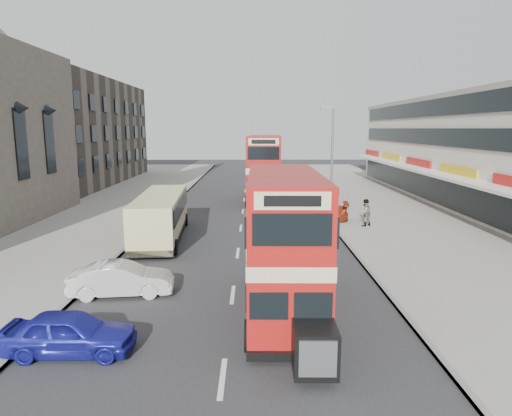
% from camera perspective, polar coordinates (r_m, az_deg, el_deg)
% --- Properties ---
extents(ground, '(160.00, 160.00, 0.00)m').
position_cam_1_polar(ground, '(16.17, -3.32, -13.55)').
color(ground, '#28282B').
rests_on(ground, ground).
extents(road_surface, '(12.00, 90.00, 0.01)m').
position_cam_1_polar(road_surface, '(35.40, -1.69, -0.44)').
color(road_surface, '#28282B').
rests_on(road_surface, ground).
extents(pavement_right, '(12.00, 90.00, 0.15)m').
position_cam_1_polar(pavement_right, '(37.10, 17.18, -0.29)').
color(pavement_right, gray).
rests_on(pavement_right, ground).
extents(pavement_left, '(12.00, 90.00, 0.15)m').
position_cam_1_polar(pavement_left, '(37.62, -20.28, -0.33)').
color(pavement_left, gray).
rests_on(pavement_left, ground).
extents(kerb_left, '(0.20, 90.00, 0.16)m').
position_cam_1_polar(kerb_left, '(36.04, -11.43, -0.33)').
color(kerb_left, gray).
rests_on(kerb_left, ground).
extents(kerb_right, '(0.20, 90.00, 0.16)m').
position_cam_1_polar(kerb_right, '(35.77, 8.13, -0.31)').
color(kerb_right, gray).
rests_on(kerb_right, ground).
extents(brick_terrace, '(14.00, 28.00, 12.00)m').
position_cam_1_polar(brick_terrace, '(57.51, -24.05, 8.77)').
color(brick_terrace, '#66594C').
rests_on(brick_terrace, ground).
extents(commercial_row, '(9.90, 46.20, 9.30)m').
position_cam_1_polar(commercial_row, '(41.50, 27.27, 6.53)').
color(commercial_row, beige).
rests_on(commercial_row, ground).
extents(street_lamp, '(1.00, 0.20, 8.12)m').
position_cam_1_polar(street_lamp, '(33.32, 9.56, 7.05)').
color(street_lamp, slate).
rests_on(street_lamp, ground).
extents(bus_main, '(2.51, 8.79, 4.83)m').
position_cam_1_polar(bus_main, '(15.57, 3.58, -4.57)').
color(bus_main, black).
rests_on(bus_main, ground).
extents(bus_second, '(3.20, 10.38, 5.66)m').
position_cam_1_polar(bus_second, '(39.82, 1.10, 5.06)').
color(bus_second, black).
rests_on(bus_second, ground).
extents(coach, '(3.01, 9.48, 2.47)m').
position_cam_1_polar(coach, '(26.95, -12.03, -0.86)').
color(coach, black).
rests_on(coach, ground).
extents(car_left_near, '(3.76, 1.53, 1.28)m').
position_cam_1_polar(car_left_near, '(14.49, -22.64, -14.49)').
color(car_left_near, '#1B1E97').
rests_on(car_left_near, ground).
extents(car_left_front, '(4.10, 1.81, 1.31)m').
position_cam_1_polar(car_left_front, '(18.51, -16.78, -8.69)').
color(car_left_front, silver).
rests_on(car_left_front, ground).
extents(car_right_a, '(5.33, 2.74, 1.48)m').
position_cam_1_polar(car_right_a, '(31.57, 7.08, -0.45)').
color(car_right_a, '#9E2D0F').
rests_on(car_right_a, ground).
extents(car_right_b, '(4.23, 2.13, 1.15)m').
position_cam_1_polar(car_right_b, '(38.46, 5.05, 1.23)').
color(car_right_b, orange).
rests_on(car_right_b, ground).
extents(car_right_c, '(3.95, 1.64, 1.34)m').
position_cam_1_polar(car_right_c, '(46.64, 4.39, 2.92)').
color(car_right_c, '#568DAD').
rests_on(car_right_c, ground).
extents(pedestrian_near, '(0.81, 0.73, 1.81)m').
position_cam_1_polar(pedestrian_near, '(30.15, 13.74, -0.55)').
color(pedestrian_near, gray).
rests_on(pedestrian_near, pavement_right).
extents(cyclist, '(0.59, 1.53, 1.96)m').
position_cam_1_polar(cyclist, '(33.28, 4.39, 0.02)').
color(cyclist, gray).
rests_on(cyclist, ground).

